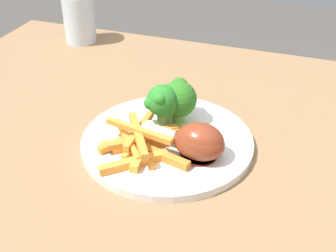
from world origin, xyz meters
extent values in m
cube|color=#8E6B47|center=(0.00, 0.00, 0.71)|extent=(1.11, 0.78, 0.03)
cylinder|color=brown|center=(0.49, -0.33, 0.35)|extent=(0.06, 0.06, 0.70)
cylinder|color=white|center=(0.06, 0.00, 0.73)|extent=(0.25, 0.25, 0.01)
cylinder|color=#7CB160|center=(0.08, -0.03, 0.75)|extent=(0.02, 0.02, 0.03)
sphere|color=#2A7F27|center=(0.08, -0.03, 0.79)|extent=(0.05, 0.05, 0.05)
sphere|color=#2A7F27|center=(0.07, -0.04, 0.79)|extent=(0.02, 0.02, 0.02)
sphere|color=#2A7F27|center=(0.09, -0.01, 0.78)|extent=(0.02, 0.02, 0.02)
sphere|color=#2A7F27|center=(0.08, -0.01, 0.80)|extent=(0.02, 0.02, 0.02)
sphere|color=#2A7F27|center=(0.08, -0.01, 0.78)|extent=(0.02, 0.02, 0.02)
sphere|color=#2A7F27|center=(0.09, -0.02, 0.79)|extent=(0.02, 0.02, 0.02)
cylinder|color=#82BC49|center=(0.06, -0.05, 0.75)|extent=(0.02, 0.02, 0.02)
sphere|color=#2C721F|center=(0.06, -0.05, 0.78)|extent=(0.06, 0.06, 0.06)
sphere|color=#2C721F|center=(0.06, -0.07, 0.78)|extent=(0.03, 0.03, 0.03)
sphere|color=#2C721F|center=(0.07, -0.07, 0.79)|extent=(0.03, 0.03, 0.03)
sphere|color=#2C721F|center=(0.06, -0.03, 0.78)|extent=(0.02, 0.02, 0.02)
sphere|color=#2C721F|center=(0.08, -0.06, 0.78)|extent=(0.02, 0.02, 0.02)
cylinder|color=#87A352|center=(0.08, -0.03, 0.75)|extent=(0.02, 0.02, 0.02)
sphere|color=#378428|center=(0.08, -0.03, 0.78)|extent=(0.05, 0.05, 0.05)
sphere|color=#378428|center=(0.07, -0.05, 0.78)|extent=(0.02, 0.02, 0.02)
sphere|color=#378428|center=(0.08, -0.05, 0.78)|extent=(0.02, 0.02, 0.02)
sphere|color=#378428|center=(0.07, -0.02, 0.78)|extent=(0.02, 0.02, 0.02)
sphere|color=#378428|center=(0.08, -0.05, 0.78)|extent=(0.02, 0.02, 0.02)
sphere|color=#378428|center=(0.09, -0.04, 0.78)|extent=(0.02, 0.02, 0.02)
sphere|color=#378428|center=(0.07, -0.05, 0.79)|extent=(0.02, 0.02, 0.02)
cube|color=orange|center=(0.09, 0.04, 0.74)|extent=(0.07, 0.05, 0.01)
cube|color=orange|center=(0.09, 0.03, 0.75)|extent=(0.09, 0.07, 0.01)
cube|color=#F99835|center=(0.10, 0.04, 0.74)|extent=(0.01, 0.07, 0.01)
cube|color=#F99735|center=(0.08, 0.08, 0.74)|extent=(0.08, 0.07, 0.01)
cube|color=#F99936|center=(0.11, 0.03, 0.75)|extent=(0.07, 0.08, 0.01)
cube|color=orange|center=(0.09, 0.04, 0.76)|extent=(0.07, 0.10, 0.01)
cube|color=#F99D37|center=(0.08, 0.05, 0.74)|extent=(0.02, 0.09, 0.01)
cube|color=orange|center=(0.10, 0.04, 0.74)|extent=(0.09, 0.05, 0.01)
cube|color=orange|center=(0.12, 0.04, 0.74)|extent=(0.04, 0.06, 0.01)
cube|color=orange|center=(0.09, 0.04, 0.74)|extent=(0.07, 0.08, 0.01)
cube|color=#F99C37|center=(0.07, 0.00, 0.74)|extent=(0.05, 0.05, 0.01)
cube|color=orange|center=(0.09, 0.03, 0.77)|extent=(0.11, 0.03, 0.01)
cube|color=orange|center=(0.06, 0.05, 0.74)|extent=(0.11, 0.04, 0.01)
cube|color=orange|center=(0.10, 0.01, 0.75)|extent=(0.01, 0.10, 0.01)
cube|color=orange|center=(0.09, 0.03, 0.74)|extent=(0.06, 0.04, 0.01)
cube|color=orange|center=(0.08, 0.00, 0.74)|extent=(0.06, 0.05, 0.01)
cylinder|color=#551D10|center=(0.01, 0.02, 0.74)|extent=(0.05, 0.05, 0.00)
ellipsoid|color=maroon|center=(0.01, 0.02, 0.76)|extent=(0.09, 0.07, 0.04)
cylinder|color=beige|center=(0.07, 0.01, 0.76)|extent=(0.04, 0.02, 0.01)
sphere|color=silver|center=(0.09, 0.01, 0.76)|extent=(0.02, 0.02, 0.02)
cylinder|color=#5D2011|center=(0.01, 0.02, 0.74)|extent=(0.05, 0.05, 0.00)
ellipsoid|color=maroon|center=(0.01, 0.02, 0.76)|extent=(0.07, 0.06, 0.05)
cylinder|color=beige|center=(0.06, 0.02, 0.76)|extent=(0.04, 0.02, 0.01)
sphere|color=silver|center=(0.09, 0.02, 0.76)|extent=(0.02, 0.02, 0.02)
cylinder|color=silver|center=(0.37, -0.31, 0.78)|extent=(0.07, 0.07, 0.10)
camera|label=1|loc=(-0.12, 0.51, 1.12)|focal=48.08mm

